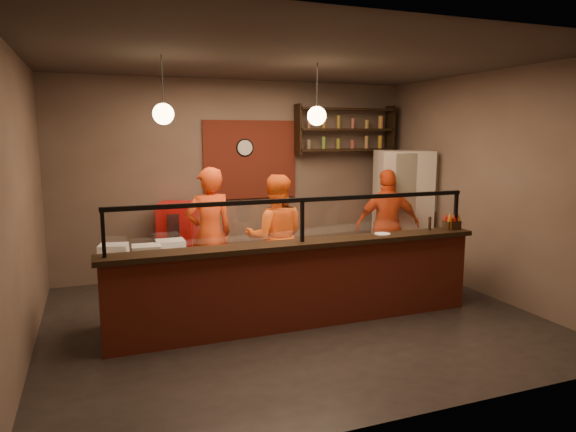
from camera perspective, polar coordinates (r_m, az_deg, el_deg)
name	(u,v)px	position (r m, az deg, el deg)	size (l,w,h in m)	color
floor	(293,318)	(6.68, 0.53, -11.29)	(6.00, 6.00, 0.00)	black
ceiling	(293,59)	(6.32, 0.58, 17.06)	(6.00, 6.00, 0.00)	#39322C
wall_back	(239,178)	(8.66, -5.51, 4.26)	(6.00, 6.00, 0.00)	#68584C
wall_left	(20,206)	(5.91, -27.64, 1.00)	(5.00, 5.00, 0.00)	#68584C
wall_right	(488,185)	(7.90, 21.30, 3.21)	(5.00, 5.00, 0.00)	#68584C
wall_front	(410,229)	(4.10, 13.42, -1.36)	(6.00, 6.00, 0.00)	#68584C
brick_patch	(250,160)	(8.67, -4.20, 6.27)	(1.60, 0.04, 1.30)	maroon
service_counter	(302,287)	(6.25, 1.55, -7.88)	(4.60, 0.25, 1.00)	maroon
counter_ledge	(302,244)	(6.12, 1.57, -3.13)	(4.70, 0.37, 0.06)	black
worktop_cabinet	(287,282)	(6.72, -0.09, -7.33)	(4.60, 0.75, 0.85)	gray
worktop	(287,248)	(6.60, -0.09, -3.59)	(4.60, 0.75, 0.05)	silver
sneeze_guard	(302,216)	(6.05, 1.59, 0.02)	(4.50, 0.05, 0.52)	white
wall_shelving	(346,130)	(9.16, 6.42, 9.52)	(1.84, 0.28, 0.85)	black
wall_clock	(245,148)	(8.62, -4.84, 7.58)	(0.30, 0.30, 0.04)	black
pendant_left	(163,114)	(6.08, -13.69, 10.98)	(0.24, 0.24, 0.77)	black
pendant_right	(317,116)	(6.60, 3.22, 11.05)	(0.24, 0.24, 0.77)	black
cook_left	(210,234)	(7.28, -8.72, -1.98)	(0.68, 0.45, 1.88)	#EC4616
cook_mid	(276,237)	(7.21, -1.39, -2.40)	(0.86, 0.67, 1.77)	orange
cook_right	(388,225)	(8.30, 11.01, -1.03)	(1.04, 0.43, 1.78)	#D94114
fridge	(402,211)	(8.94, 12.54, 0.52)	(0.85, 0.80, 2.05)	beige
red_cooler	(178,243)	(8.24, -12.11, -2.92)	(0.55, 0.50, 1.28)	red
pizza_dough	(281,248)	(6.47, -0.83, -3.59)	(0.47, 0.47, 0.01)	silver
prep_tub_a	(170,247)	(6.35, -12.94, -3.35)	(0.33, 0.27, 0.17)	silver
prep_tub_b	(114,251)	(6.32, -18.82, -3.70)	(0.32, 0.25, 0.16)	silver
prep_tub_c	(147,252)	(6.15, -15.44, -3.88)	(0.32, 0.26, 0.16)	silver
rolling_pin	(165,251)	(6.36, -13.56, -3.84)	(0.06, 0.06, 0.34)	yellow
condiment_caddy	(451,225)	(7.25, 17.71, -0.93)	(0.20, 0.16, 0.11)	black
pepper_mill	(430,223)	(7.07, 15.47, -0.81)	(0.04, 0.04, 0.18)	black
small_plate	(382,234)	(6.65, 10.45, -1.97)	(0.20, 0.20, 0.01)	white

